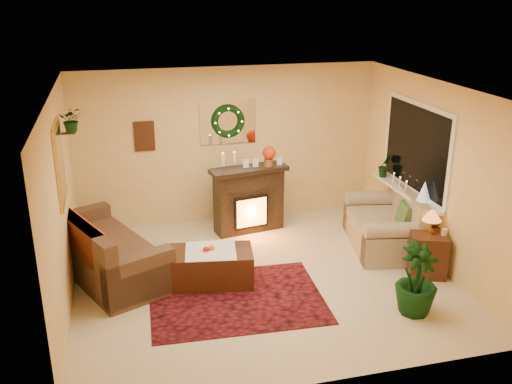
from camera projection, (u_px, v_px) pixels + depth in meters
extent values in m
plane|color=beige|center=(262.00, 279.00, 7.83)|extent=(5.00, 5.00, 0.00)
plane|color=white|center=(263.00, 90.00, 6.94)|extent=(5.00, 5.00, 0.00)
plane|color=#EFD88C|center=(228.00, 146.00, 9.44)|extent=(5.00, 5.00, 0.00)
plane|color=#EFD88C|center=(324.00, 269.00, 5.34)|extent=(5.00, 5.00, 0.00)
plane|color=#EFD88C|center=(61.00, 207.00, 6.81)|extent=(4.50, 4.50, 0.00)
plane|color=#EFD88C|center=(435.00, 175.00, 7.96)|extent=(4.50, 4.50, 0.00)
cube|color=maroon|center=(236.00, 299.00, 7.33)|extent=(2.27, 1.75, 0.01)
cube|color=brown|center=(107.00, 246.00, 7.84)|extent=(1.74, 2.35, 0.92)
cube|color=red|center=(103.00, 241.00, 7.92)|extent=(0.87, 1.41, 0.02)
cube|color=black|center=(249.00, 198.00, 9.23)|extent=(1.15, 0.53, 1.01)
sphere|color=red|center=(269.00, 153.00, 9.03)|extent=(0.21, 0.21, 0.21)
cylinder|color=silver|center=(223.00, 159.00, 8.84)|extent=(0.06, 0.06, 0.18)
cylinder|color=white|center=(234.00, 158.00, 8.92)|extent=(0.05, 0.05, 0.16)
cube|color=white|center=(228.00, 122.00, 9.28)|extent=(0.92, 0.02, 0.72)
torus|color=#194719|center=(228.00, 122.00, 9.24)|extent=(0.55, 0.11, 0.55)
cube|color=#381E11|center=(144.00, 136.00, 9.02)|extent=(0.32, 0.03, 0.48)
cube|color=gold|center=(60.00, 164.00, 6.94)|extent=(0.03, 0.84, 1.00)
imported|color=#194719|center=(73.00, 131.00, 7.58)|extent=(0.33, 0.28, 0.36)
cube|color=tan|center=(383.00, 221.00, 8.69)|extent=(1.19, 1.70, 0.90)
cube|color=white|center=(416.00, 148.00, 8.38)|extent=(0.03, 1.86, 1.36)
cube|color=black|center=(415.00, 148.00, 8.37)|extent=(0.02, 1.70, 1.22)
cube|color=white|center=(406.00, 192.00, 8.59)|extent=(0.22, 1.86, 0.04)
cone|color=silver|center=(424.00, 192.00, 8.09)|extent=(0.21, 0.21, 0.31)
imported|color=#1E5127|center=(385.00, 165.00, 9.13)|extent=(0.26, 0.21, 0.48)
cylinder|color=#381E13|center=(270.00, 205.00, 9.55)|extent=(0.60, 0.60, 0.59)
cone|color=beige|center=(268.00, 174.00, 9.38)|extent=(0.27, 0.27, 0.42)
cube|color=black|center=(427.00, 256.00, 7.91)|extent=(0.63, 0.63, 0.60)
cone|color=orange|center=(431.00, 224.00, 7.76)|extent=(0.26, 0.26, 0.39)
cube|color=black|center=(211.00, 268.00, 7.67)|extent=(1.19, 0.78, 0.47)
cylinder|color=silver|center=(209.00, 252.00, 7.60)|extent=(0.26, 0.26, 0.06)
imported|color=#205515|center=(417.00, 280.00, 6.89)|extent=(1.96, 1.96, 2.71)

